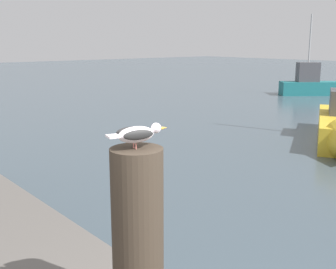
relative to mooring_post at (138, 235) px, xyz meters
The scene contains 3 objects.
mooring_post is the anchor object (origin of this frame).
seagull 0.65m from the mooring_post, 77.22° to the left, with size 0.18×0.39×0.14m.
boat_teal 22.65m from the mooring_post, 117.96° to the left, with size 3.18×3.66×4.35m.
Camera 1 is at (0.84, -1.83, 2.92)m, focal length 45.55 mm.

